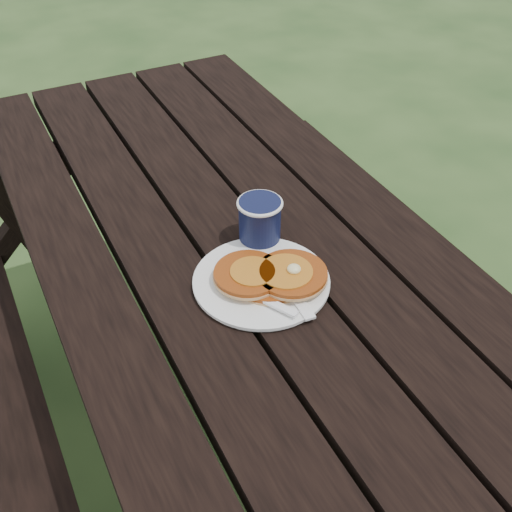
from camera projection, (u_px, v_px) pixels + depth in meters
name	position (u px, v px, depth m)	size (l,w,h in m)	color
ground	(247.00, 466.00, 1.73)	(60.00, 60.00, 0.00)	#27421C
picnic_table	(245.00, 377.00, 1.49)	(1.36, 1.80, 0.75)	black
plate	(261.00, 282.00, 1.17)	(0.24, 0.24, 0.01)	white
pancake_stack	(271.00, 275.00, 1.16)	(0.20, 0.16, 0.04)	#9A4111
knife	(289.00, 286.00, 1.15)	(0.02, 0.18, 0.01)	white
fork	(270.00, 302.00, 1.11)	(0.03, 0.16, 0.01)	white
coffee_cup	(260.00, 219.00, 1.24)	(0.09, 0.09, 0.10)	#0F1435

